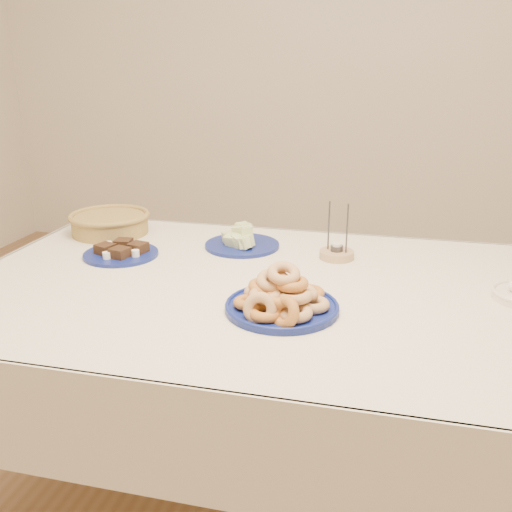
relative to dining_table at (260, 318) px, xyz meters
name	(u,v)px	position (x,y,z in m)	size (l,w,h in m)	color
ground	(260,499)	(0.00, 0.00, -0.64)	(5.00, 5.00, 0.00)	brown
dining_table	(260,318)	(0.00, 0.00, 0.00)	(1.71, 1.11, 0.75)	brown
donut_platter	(282,299)	(0.09, -0.17, 0.14)	(0.34, 0.34, 0.13)	navy
melon_plate	(242,240)	(-0.14, 0.30, 0.13)	(0.28, 0.28, 0.09)	navy
brownie_plate	(121,252)	(-0.49, 0.13, 0.12)	(0.29, 0.29, 0.04)	navy
wicker_basket	(110,222)	(-0.64, 0.35, 0.15)	(0.35, 0.35, 0.08)	olive
candle_holder	(337,253)	(0.18, 0.27, 0.12)	(0.14, 0.14, 0.18)	tan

